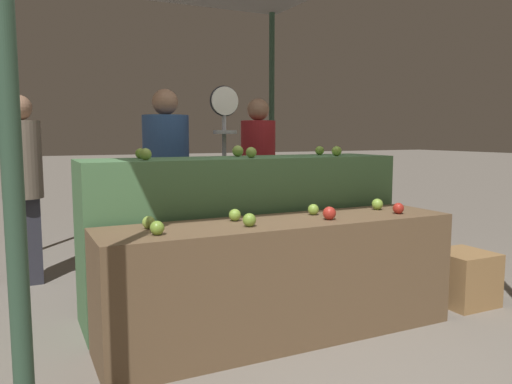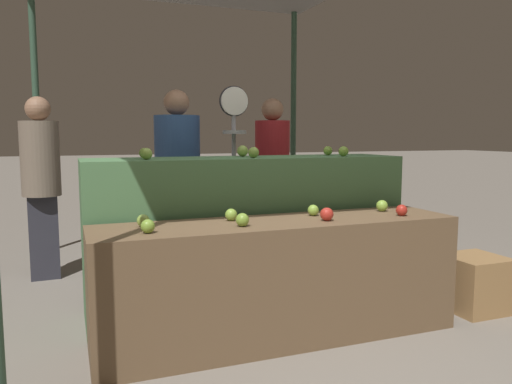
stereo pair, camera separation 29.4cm
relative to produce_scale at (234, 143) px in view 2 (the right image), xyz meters
name	(u,v)px [view 2 (the right image)]	position (x,y,z in m)	size (l,w,h in m)	color
ground_plane	(279,337)	(-0.10, -1.21, -1.21)	(60.00, 60.00, 0.00)	gray
display_counter_front	(279,280)	(-0.10, -1.21, -0.84)	(2.30, 0.55, 0.75)	brown
display_counter_back	(247,233)	(-0.10, -0.61, -0.65)	(2.30, 0.55, 1.12)	#4C7A4C
apple_front_0	(148,226)	(-0.93, -1.31, -0.42)	(0.08, 0.08, 0.08)	#7AA338
apple_front_1	(242,220)	(-0.38, -1.31, -0.42)	(0.08, 0.08, 0.08)	#7AA338
apple_front_2	(327,214)	(0.17, -1.31, -0.42)	(0.08, 0.08, 0.08)	#B72D23
apple_front_3	(402,210)	(0.72, -1.32, -0.42)	(0.08, 0.08, 0.08)	#AD281E
apple_front_4	(143,221)	(-0.93, -1.11, -0.42)	(0.07, 0.07, 0.07)	#8EB247
apple_front_5	(231,215)	(-0.39, -1.10, -0.42)	(0.08, 0.08, 0.08)	#84AD3D
apple_front_6	(313,210)	(0.18, -1.11, -0.42)	(0.07, 0.07, 0.07)	#84AD3D
apple_front_7	(382,206)	(0.71, -1.11, -0.42)	(0.08, 0.08, 0.08)	#84AD3D
apple_back_0	(146,154)	(-0.84, -0.71, -0.05)	(0.08, 0.08, 0.08)	#8EB247
apple_back_1	(254,152)	(-0.10, -0.72, -0.05)	(0.08, 0.08, 0.08)	#8EB247
apple_back_2	(343,151)	(0.63, -0.73, -0.05)	(0.08, 0.08, 0.08)	#84AD3D
apple_back_3	(144,153)	(-0.82, -0.50, -0.06)	(0.07, 0.07, 0.07)	#84AD3D
apple_back_4	(243,151)	(-0.10, -0.49, -0.05)	(0.08, 0.08, 0.08)	#8EB247
apple_back_5	(328,151)	(0.61, -0.51, -0.06)	(0.07, 0.07, 0.07)	#7AA338
produce_scale	(234,143)	(0.00, 0.00, 0.00)	(0.25, 0.20, 1.69)	#99999E
person_vendor_at_scale	(178,173)	(-0.43, 0.27, -0.26)	(0.41, 0.41, 1.67)	#2D2D38
person_customer_left	(272,169)	(0.55, 0.49, -0.27)	(0.34, 0.34, 1.63)	#2D2D38
person_customer_right	(41,175)	(-1.54, 0.73, -0.28)	(0.34, 0.34, 1.61)	#2D2D38
wooden_crate_side	(474,283)	(1.43, -1.26, -1.01)	(0.40, 0.40, 0.40)	#9E7547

